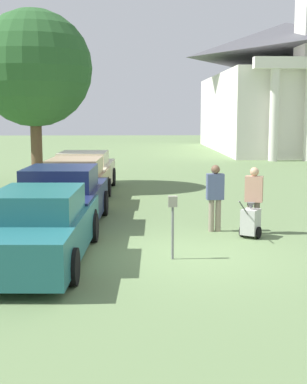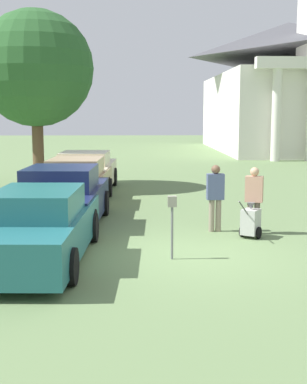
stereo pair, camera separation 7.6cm
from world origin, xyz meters
name	(u,v)px [view 1 (the left image)]	position (x,y,z in m)	size (l,w,h in m)	color
ground_plane	(187,255)	(0.00, 0.00, 0.00)	(120.00, 120.00, 0.00)	#607A4C
parked_car_teal	(40,228)	(-2.97, -0.33, 0.68)	(2.07, 5.11, 1.47)	#23666B
parked_car_navy	(62,199)	(-2.97, 2.94, 0.73)	(2.23, 4.86, 1.57)	#19234C
parked_car_tan	(76,183)	(-2.97, 6.36, 0.70)	(2.10, 5.16, 1.50)	tan
parked_car_cream	(84,172)	(-2.97, 9.29, 0.71)	(2.24, 4.99, 1.50)	beige
parking_meter	(173,215)	(-0.33, -0.30, 0.91)	(0.18, 0.09, 1.29)	slate
person_worker	(215,194)	(0.90, 2.23, 0.95)	(0.43, 0.23, 1.67)	gray
person_supervisor	(254,196)	(1.80, 1.93, 0.93)	(0.47, 0.35, 1.64)	#665B4C
equipment_cart	(250,222)	(1.65, 1.52, 0.39)	(0.70, 0.93, 1.00)	#B2B2AD
church	(286,82)	(10.66, 30.81, 5.26)	(10.94, 19.09, 22.70)	silver
shade_tree	(34,69)	(-4.90, 10.26, 4.60)	(4.45, 4.45, 6.85)	brown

